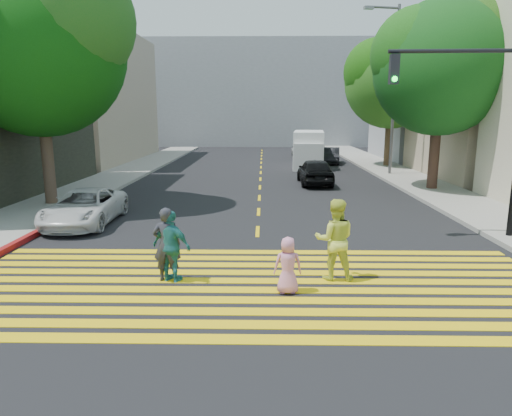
{
  "coord_description": "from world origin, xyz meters",
  "views": [
    {
      "loc": [
        0.19,
        -8.27,
        3.74
      ],
      "look_at": [
        0.0,
        3.0,
        1.4
      ],
      "focal_mm": 32.0,
      "sensor_mm": 36.0,
      "label": 1
    }
  ],
  "objects_px": {
    "pedestrian_woman": "(335,240)",
    "white_sedan": "(85,207)",
    "pedestrian_child": "(288,265)",
    "pedestrian_man": "(167,245)",
    "tree_right_far": "(393,76)",
    "traffic_signal": "(484,112)",
    "dark_car_near": "(315,171)",
    "dark_car_parked": "(331,156)",
    "white_van": "(308,150)",
    "pedestrian_extra": "(172,247)",
    "silver_car": "(302,150)",
    "tree_right_near": "(443,61)",
    "tree_left": "(39,39)"
  },
  "relations": [
    {
      "from": "pedestrian_woman",
      "to": "white_sedan",
      "type": "bearing_deg",
      "value": -30.2
    },
    {
      "from": "pedestrian_child",
      "to": "white_sedan",
      "type": "relative_size",
      "value": 0.29
    },
    {
      "from": "pedestrian_man",
      "to": "pedestrian_woman",
      "type": "height_order",
      "value": "pedestrian_woman"
    },
    {
      "from": "tree_right_far",
      "to": "traffic_signal",
      "type": "xyz_separation_m",
      "value": [
        -2.48,
        -18.97,
        -2.44
      ]
    },
    {
      "from": "dark_car_near",
      "to": "dark_car_parked",
      "type": "xyz_separation_m",
      "value": [
        2.36,
        10.55,
        -0.11
      ]
    },
    {
      "from": "pedestrian_man",
      "to": "dark_car_parked",
      "type": "bearing_deg",
      "value": -106.3
    },
    {
      "from": "pedestrian_man",
      "to": "white_van",
      "type": "bearing_deg",
      "value": -103.42
    },
    {
      "from": "tree_right_far",
      "to": "pedestrian_extra",
      "type": "distance_m",
      "value": 25.66
    },
    {
      "from": "pedestrian_man",
      "to": "pedestrian_child",
      "type": "distance_m",
      "value": 2.78
    },
    {
      "from": "white_sedan",
      "to": "dark_car_near",
      "type": "height_order",
      "value": "dark_car_near"
    },
    {
      "from": "white_sedan",
      "to": "traffic_signal",
      "type": "relative_size",
      "value": 0.73
    },
    {
      "from": "pedestrian_man",
      "to": "dark_car_parked",
      "type": "distance_m",
      "value": 26.07
    },
    {
      "from": "pedestrian_man",
      "to": "white_van",
      "type": "relative_size",
      "value": 0.31
    },
    {
      "from": "tree_right_far",
      "to": "dark_car_parked",
      "type": "distance_m",
      "value": 7.15
    },
    {
      "from": "pedestrian_child",
      "to": "pedestrian_extra",
      "type": "bearing_deg",
      "value": -17.44
    },
    {
      "from": "white_sedan",
      "to": "silver_car",
      "type": "xyz_separation_m",
      "value": [
        9.51,
        25.07,
        0.03
      ]
    },
    {
      "from": "pedestrian_woman",
      "to": "white_van",
      "type": "xyz_separation_m",
      "value": [
        1.53,
        22.22,
        0.26
      ]
    },
    {
      "from": "tree_right_near",
      "to": "silver_car",
      "type": "distance_m",
      "value": 19.42
    },
    {
      "from": "white_sedan",
      "to": "pedestrian_man",
      "type": "bearing_deg",
      "value": -54.52
    },
    {
      "from": "pedestrian_extra",
      "to": "dark_car_parked",
      "type": "relative_size",
      "value": 0.45
    },
    {
      "from": "pedestrian_extra",
      "to": "silver_car",
      "type": "relative_size",
      "value": 0.38
    },
    {
      "from": "dark_car_parked",
      "to": "tree_right_near",
      "type": "bearing_deg",
      "value": -66.7
    },
    {
      "from": "pedestrian_child",
      "to": "traffic_signal",
      "type": "bearing_deg",
      "value": -147.16
    },
    {
      "from": "tree_right_near",
      "to": "white_sedan",
      "type": "xyz_separation_m",
      "value": [
        -14.49,
        -7.13,
        -5.55
      ]
    },
    {
      "from": "tree_left",
      "to": "tree_right_far",
      "type": "xyz_separation_m",
      "value": [
        17.41,
        14.16,
        -0.31
      ]
    },
    {
      "from": "silver_car",
      "to": "dark_car_near",
      "type": "bearing_deg",
      "value": 87.85
    },
    {
      "from": "dark_car_parked",
      "to": "white_sedan",
      "type": "bearing_deg",
      "value": -110.97
    },
    {
      "from": "tree_right_far",
      "to": "pedestrian_child",
      "type": "xyz_separation_m",
      "value": [
        -8.28,
        -23.25,
        -5.61
      ]
    },
    {
      "from": "pedestrian_extra",
      "to": "dark_car_near",
      "type": "distance_m",
      "value": 15.29
    },
    {
      "from": "pedestrian_extra",
      "to": "dark_car_parked",
      "type": "height_order",
      "value": "pedestrian_extra"
    },
    {
      "from": "pedestrian_man",
      "to": "pedestrian_child",
      "type": "xyz_separation_m",
      "value": [
        2.69,
        -0.67,
        -0.24
      ]
    },
    {
      "from": "tree_right_far",
      "to": "pedestrian_man",
      "type": "bearing_deg",
      "value": -115.9
    },
    {
      "from": "tree_left",
      "to": "white_van",
      "type": "bearing_deg",
      "value": 49.94
    },
    {
      "from": "pedestrian_woman",
      "to": "dark_car_parked",
      "type": "bearing_deg",
      "value": -94.41
    },
    {
      "from": "tree_right_near",
      "to": "dark_car_parked",
      "type": "height_order",
      "value": "tree_right_near"
    },
    {
      "from": "pedestrian_man",
      "to": "dark_car_near",
      "type": "distance_m",
      "value": 15.3
    },
    {
      "from": "pedestrian_child",
      "to": "white_sedan",
      "type": "distance_m",
      "value": 8.98
    },
    {
      "from": "tree_right_near",
      "to": "tree_right_far",
      "type": "distance_m",
      "value": 10.09
    },
    {
      "from": "pedestrian_child",
      "to": "white_sedan",
      "type": "xyz_separation_m",
      "value": [
        -6.65,
        6.04,
        -0.02
      ]
    },
    {
      "from": "pedestrian_man",
      "to": "dark_car_parked",
      "type": "height_order",
      "value": "pedestrian_man"
    },
    {
      "from": "tree_right_far",
      "to": "silver_car",
      "type": "distance_m",
      "value": 11.06
    },
    {
      "from": "white_sedan",
      "to": "white_van",
      "type": "xyz_separation_m",
      "value": [
        9.27,
        17.03,
        0.6
      ]
    },
    {
      "from": "tree_left",
      "to": "pedestrian_extra",
      "type": "height_order",
      "value": "tree_left"
    },
    {
      "from": "tree_right_near",
      "to": "white_sedan",
      "type": "distance_m",
      "value": 17.07
    },
    {
      "from": "pedestrian_extra",
      "to": "white_sedan",
      "type": "xyz_separation_m",
      "value": [
        -4.07,
        5.4,
        -0.22
      ]
    },
    {
      "from": "pedestrian_woman",
      "to": "dark_car_parked",
      "type": "distance_m",
      "value": 25.1
    },
    {
      "from": "tree_left",
      "to": "dark_car_near",
      "type": "relative_size",
      "value": 2.33
    },
    {
      "from": "tree_right_far",
      "to": "dark_car_near",
      "type": "relative_size",
      "value": 2.22
    },
    {
      "from": "tree_right_far",
      "to": "traffic_signal",
      "type": "relative_size",
      "value": 1.58
    },
    {
      "from": "tree_left",
      "to": "pedestrian_man",
      "type": "xyz_separation_m",
      "value": [
        6.44,
        -8.42,
        -5.67
      ]
    }
  ]
}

